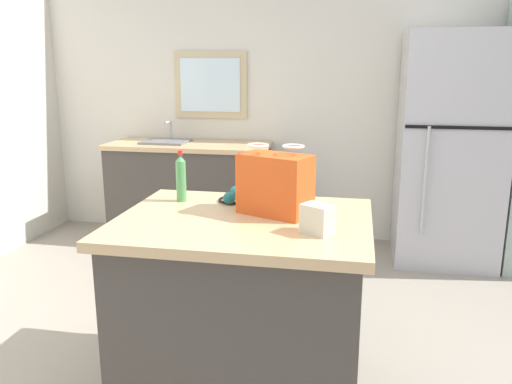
{
  "coord_description": "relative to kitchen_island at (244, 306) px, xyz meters",
  "views": [
    {
      "loc": [
        0.35,
        -2.13,
        1.58
      ],
      "look_at": [
        -0.14,
        0.4,
        0.94
      ],
      "focal_mm": 36.47,
      "sensor_mm": 36.0,
      "label": 1
    }
  ],
  "objects": [
    {
      "name": "shopping_bag",
      "position": [
        0.13,
        0.09,
        0.59
      ],
      "size": [
        0.37,
        0.29,
        0.33
      ],
      "color": "#DB511E",
      "rests_on": "kitchen_island"
    },
    {
      "name": "small_box",
      "position": [
        0.35,
        -0.16,
        0.5
      ],
      "size": [
        0.15,
        0.14,
        0.12
      ],
      "primitive_type": "cube",
      "rotation": [
        0.0,
        0.0,
        -0.54
      ],
      "color": "beige",
      "rests_on": "kitchen_island"
    },
    {
      "name": "back_wall",
      "position": [
        0.13,
        2.51,
        0.9
      ],
      "size": [
        5.2,
        0.13,
        2.69
      ],
      "color": "silver",
      "rests_on": "ground"
    },
    {
      "name": "sink_counter",
      "position": [
        -0.98,
        2.15,
        0.01
      ],
      "size": [
        1.44,
        0.59,
        1.08
      ],
      "color": "#423D38",
      "rests_on": "ground"
    },
    {
      "name": "refrigerator",
      "position": [
        1.22,
        2.08,
        0.46
      ],
      "size": [
        0.78,
        0.75,
        1.83
      ],
      "color": "#B7B7BC",
      "rests_on": "ground"
    },
    {
      "name": "kitchen_island",
      "position": [
        0.0,
        0.0,
        0.0
      ],
      "size": [
        1.16,
        0.92,
        0.89
      ],
      "color": "#423D38",
      "rests_on": "ground"
    },
    {
      "name": "bottle",
      "position": [
        -0.38,
        0.23,
        0.56
      ],
      "size": [
        0.05,
        0.05,
        0.26
      ],
      "color": "#4C9956",
      "rests_on": "kitchen_island"
    },
    {
      "name": "ear_defenders",
      "position": [
        -0.12,
        0.28,
        0.46
      ],
      "size": [
        0.15,
        0.2,
        0.06
      ],
      "color": "black",
      "rests_on": "kitchen_island"
    }
  ]
}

